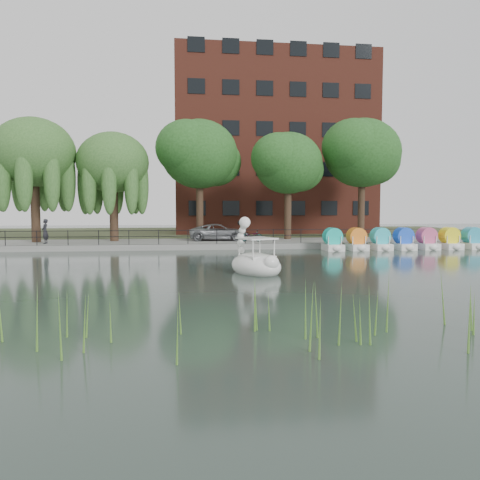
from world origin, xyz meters
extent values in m
plane|color=#374740|center=(0.00, 0.00, 0.00)|extent=(120.00, 120.00, 0.00)
cube|color=gray|center=(0.00, 16.00, 0.20)|extent=(40.00, 6.00, 0.40)
cube|color=gray|center=(0.00, 13.05, 0.20)|extent=(40.00, 0.25, 0.40)
cube|color=#47512D|center=(0.00, 30.00, 0.18)|extent=(60.00, 22.00, 0.36)
cylinder|color=black|center=(0.00, 13.25, 1.35)|extent=(32.00, 0.04, 0.04)
cylinder|color=black|center=(0.00, 13.25, 0.95)|extent=(32.00, 0.04, 0.04)
cylinder|color=black|center=(0.00, 13.25, 0.90)|extent=(0.05, 0.05, 1.00)
cube|color=#4C1E16|center=(7.00, 30.00, 9.36)|extent=(20.00, 10.00, 18.00)
cylinder|color=#473323|center=(-13.00, 16.50, 2.50)|extent=(0.60, 0.60, 4.20)
ellipsoid|color=#54883E|center=(-13.00, 16.50, 6.91)|extent=(5.88, 5.88, 5.00)
cylinder|color=#473323|center=(-7.50, 17.00, 2.30)|extent=(0.60, 0.60, 3.80)
ellipsoid|color=#54883E|center=(-7.50, 17.00, 6.29)|extent=(5.32, 5.32, 4.52)
cylinder|color=#473323|center=(-1.00, 18.00, 2.65)|extent=(0.60, 0.60, 4.50)
ellipsoid|color=#33732C|center=(-1.00, 18.00, 7.10)|extent=(6.00, 6.00, 5.10)
cylinder|color=#473323|center=(6.00, 17.50, 2.42)|extent=(0.60, 0.60, 4.05)
ellipsoid|color=#33732C|center=(6.00, 17.50, 6.43)|extent=(5.40, 5.40, 4.59)
cylinder|color=#473323|center=(12.50, 18.50, 2.76)|extent=(0.60, 0.60, 4.72)
ellipsoid|color=#33732C|center=(12.50, 18.50, 7.44)|extent=(6.30, 6.30, 5.36)
imported|color=gray|center=(0.40, 16.56, 1.12)|extent=(2.63, 5.31, 1.45)
imported|color=gray|center=(2.69, 15.02, 0.90)|extent=(0.80, 1.78, 1.00)
imported|color=black|center=(-11.88, 14.74, 1.39)|extent=(0.52, 0.74, 1.98)
ellipsoid|color=white|center=(0.88, 1.28, 0.33)|extent=(2.85, 3.44, 0.66)
cube|color=white|center=(0.92, 1.18, 0.66)|extent=(1.61, 1.67, 0.33)
cube|color=white|center=(0.90, 1.23, 1.56)|extent=(1.83, 1.89, 0.07)
ellipsoid|color=white|center=(1.36, 0.12, 0.60)|extent=(0.84, 0.76, 0.61)
sphere|color=white|center=(0.50, 2.19, 2.24)|extent=(0.52, 0.52, 0.52)
cone|color=black|center=(0.37, 2.51, 2.21)|extent=(0.31, 0.35, 0.22)
cylinder|color=yellow|center=(0.42, 2.37, 2.22)|extent=(0.30, 0.21, 0.28)
cube|color=white|center=(7.80, 11.56, 0.22)|extent=(1.15, 1.70, 0.44)
cylinder|color=#15C5B3|center=(7.80, 11.66, 0.95)|extent=(0.90, 1.20, 0.90)
cube|color=white|center=(9.50, 11.56, 0.22)|extent=(1.15, 1.70, 0.44)
cylinder|color=orange|center=(9.50, 11.66, 0.95)|extent=(0.90, 1.20, 0.90)
cube|color=white|center=(11.20, 11.56, 0.22)|extent=(1.15, 1.70, 0.44)
cylinder|color=#2FC5D7|center=(11.20, 11.66, 0.95)|extent=(0.90, 1.20, 0.90)
cube|color=white|center=(12.90, 11.56, 0.22)|extent=(1.15, 1.70, 0.44)
cylinder|color=blue|center=(12.90, 11.66, 0.95)|extent=(0.90, 1.20, 0.90)
cube|color=white|center=(14.60, 11.56, 0.22)|extent=(1.15, 1.70, 0.44)
cylinder|color=#D45386|center=(14.60, 11.66, 0.95)|extent=(0.90, 1.20, 0.90)
cube|color=white|center=(16.30, 11.56, 0.22)|extent=(1.15, 1.70, 0.44)
cylinder|color=yellow|center=(16.30, 11.66, 0.95)|extent=(0.90, 1.20, 0.90)
cube|color=white|center=(18.00, 11.56, 0.22)|extent=(1.15, 1.70, 0.44)
cylinder|color=#2B9DC1|center=(18.00, 11.66, 0.95)|extent=(0.90, 1.20, 0.90)
camera|label=1|loc=(-2.32, -19.16, 2.93)|focal=35.00mm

